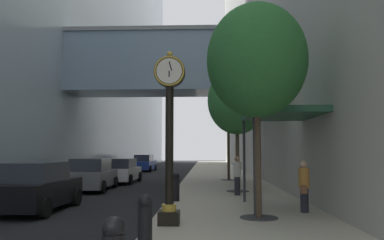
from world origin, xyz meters
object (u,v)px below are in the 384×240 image
(bollard_second, at_px, (145,222))
(car_white_trailing, at_px, (121,171))
(car_black_near, at_px, (37,188))
(car_blue_mid, at_px, (144,163))
(street_tree_near, at_px, (257,61))
(bollard_fifth, at_px, (176,186))
(street_clock, at_px, (169,128))
(pedestrian_walking, at_px, (304,185))
(pedestrian_by_clock, at_px, (237,175))
(street_tree_mid_near, at_px, (237,101))
(car_grey_far, at_px, (92,175))
(street_tree_mid_far, at_px, (228,112))
(bollard_fourth, at_px, (170,193))

(bollard_second, height_order, car_white_trailing, car_white_trailing)
(car_black_near, bearing_deg, car_blue_mid, 91.14)
(street_tree_near, distance_m, car_black_near, 8.54)
(bollard_fifth, bearing_deg, car_black_near, -158.22)
(car_black_near, bearing_deg, street_tree_near, -13.72)
(street_clock, height_order, pedestrian_walking, street_clock)
(pedestrian_by_clock, distance_m, car_blue_mid, 23.66)
(street_tree_mid_near, relative_size, pedestrian_by_clock, 3.55)
(street_tree_near, bearing_deg, car_grey_far, 130.92)
(bollard_second, distance_m, street_tree_mid_far, 19.05)
(street_tree_mid_far, height_order, car_white_trailing, street_tree_mid_far)
(street_clock, height_order, bollard_fifth, street_clock)
(street_tree_mid_far, height_order, pedestrian_by_clock, street_tree_mid_far)
(pedestrian_walking, height_order, pedestrian_by_clock, pedestrian_by_clock)
(street_tree_mid_far, bearing_deg, car_blue_mid, 120.35)
(pedestrian_by_clock, height_order, car_blue_mid, pedestrian_by_clock)
(bollard_second, relative_size, bollard_fifth, 1.00)
(pedestrian_by_clock, distance_m, car_black_near, 8.17)
(street_tree_near, xyz_separation_m, street_tree_mid_far, (0.00, 14.56, -0.08))
(street_tree_mid_near, distance_m, car_black_near, 9.89)
(street_tree_mid_near, xyz_separation_m, car_white_trailing, (-7.05, 6.26, -3.74))
(bollard_second, bearing_deg, car_grey_far, 111.01)
(bollard_second, xyz_separation_m, car_blue_mid, (-5.18, 31.89, 0.10))
(street_tree_mid_far, xyz_separation_m, car_black_near, (-7.35, -12.76, -3.87))
(street_clock, distance_m, car_black_near, 5.95)
(street_tree_mid_near, bearing_deg, car_black_near, -143.28)
(car_grey_far, height_order, car_white_trailing, car_grey_far)
(street_clock, height_order, car_blue_mid, street_clock)
(street_tree_mid_near, bearing_deg, street_tree_near, -90.00)
(street_tree_mid_near, distance_m, pedestrian_by_clock, 3.84)
(street_tree_near, xyz_separation_m, car_blue_mid, (-7.87, 28.01, -3.94))
(street_tree_mid_near, bearing_deg, street_clock, -106.64)
(bollard_fifth, relative_size, street_tree_mid_far, 0.19)
(street_clock, height_order, pedestrian_by_clock, street_clock)
(street_clock, distance_m, car_white_trailing, 15.44)
(car_grey_far, relative_size, car_white_trailing, 1.04)
(street_tree_mid_far, bearing_deg, car_black_near, -119.95)
(street_tree_mid_near, bearing_deg, bollard_fourth, -113.69)
(street_tree_near, distance_m, pedestrian_walking, 4.21)
(bollard_fourth, xyz_separation_m, car_white_trailing, (-4.36, 12.39, 0.05))
(bollard_fourth, relative_size, bollard_fifth, 1.00)
(bollard_second, bearing_deg, street_tree_mid_near, 76.44)
(street_clock, xyz_separation_m, car_blue_mid, (-5.37, 29.10, -1.87))
(street_tree_mid_near, xyz_separation_m, pedestrian_walking, (1.58, -6.25, -3.52))
(bollard_fifth, height_order, car_black_near, car_black_near)
(pedestrian_by_clock, relative_size, car_grey_far, 0.39)
(bollard_second, relative_size, car_white_trailing, 0.27)
(car_blue_mid, bearing_deg, street_tree_mid_far, -59.65)
(pedestrian_walking, distance_m, car_black_near, 8.96)
(bollard_fifth, bearing_deg, pedestrian_by_clock, 37.99)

